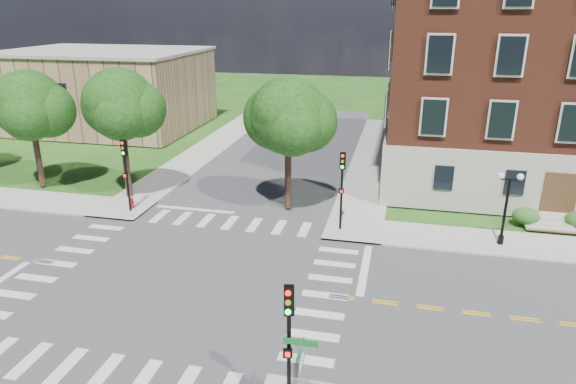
% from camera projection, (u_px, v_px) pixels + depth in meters
% --- Properties ---
extents(ground, '(160.00, 160.00, 0.00)m').
position_uv_depth(ground, '(183.00, 279.00, 25.69)').
color(ground, '#244A15').
rests_on(ground, ground).
extents(road_ew, '(90.00, 12.00, 0.01)m').
position_uv_depth(road_ew, '(183.00, 279.00, 25.69)').
color(road_ew, '#3D3D3F').
rests_on(road_ew, ground).
extents(road_ns, '(12.00, 90.00, 0.01)m').
position_uv_depth(road_ns, '(183.00, 279.00, 25.69)').
color(road_ns, '#3D3D3F').
rests_on(road_ns, ground).
extents(sidewalk_ne, '(34.00, 34.00, 0.12)m').
position_uv_depth(sidewalk_ne, '(472.00, 197.00, 36.55)').
color(sidewalk_ne, '#9E9B93').
rests_on(sidewalk_ne, ground).
extents(sidewalk_nw, '(34.00, 34.00, 0.12)m').
position_uv_depth(sidewalk_nw, '(87.00, 168.00, 42.96)').
color(sidewalk_nw, '#9E9B93').
rests_on(sidewalk_nw, ground).
extents(crosswalk_east, '(2.20, 10.20, 0.02)m').
position_uv_depth(crosswalk_east, '(325.00, 296.00, 24.19)').
color(crosswalk_east, silver).
rests_on(crosswalk_east, ground).
extents(stop_bar_east, '(0.40, 5.50, 0.00)m').
position_uv_depth(stop_bar_east, '(365.00, 269.00, 26.60)').
color(stop_bar_east, silver).
rests_on(stop_bar_east, ground).
extents(secondary_building, '(20.40, 15.40, 8.30)m').
position_uv_depth(secondary_building, '(106.00, 89.00, 56.30)').
color(secondary_building, '#88644B').
rests_on(secondary_building, ground).
extents(tree_b, '(4.95, 4.95, 8.58)m').
position_uv_depth(tree_b, '(29.00, 105.00, 36.47)').
color(tree_b, '#2F2017').
rests_on(tree_b, ground).
extents(tree_c, '(4.78, 4.78, 8.98)m').
position_uv_depth(tree_c, '(120.00, 104.00, 34.25)').
color(tree_c, '#2F2017').
rests_on(tree_c, ground).
extents(tree_d, '(4.94, 4.94, 8.72)m').
position_uv_depth(tree_d, '(288.00, 116.00, 32.23)').
color(tree_d, '#2F2017').
rests_on(tree_d, ground).
extents(traffic_signal_se, '(0.37, 0.43, 4.80)m').
position_uv_depth(traffic_signal_se, '(289.00, 335.00, 16.04)').
color(traffic_signal_se, black).
rests_on(traffic_signal_se, ground).
extents(traffic_signal_ne, '(0.37, 0.43, 4.80)m').
position_uv_depth(traffic_signal_ne, '(342.00, 181.00, 30.08)').
color(traffic_signal_ne, black).
rests_on(traffic_signal_ne, ground).
extents(traffic_signal_nw, '(0.34, 0.37, 4.80)m').
position_uv_depth(traffic_signal_nw, '(126.00, 166.00, 32.82)').
color(traffic_signal_nw, black).
rests_on(traffic_signal_nw, ground).
extents(twin_lamp_west, '(1.36, 0.36, 4.23)m').
position_uv_depth(twin_lamp_west, '(506.00, 204.00, 28.36)').
color(twin_lamp_west, black).
rests_on(twin_lamp_west, ground).
extents(street_sign_pole, '(1.10, 1.10, 3.10)m').
position_uv_depth(street_sign_pole, '(301.00, 364.00, 16.05)').
color(street_sign_pole, gray).
rests_on(street_sign_pole, ground).
extents(fire_hydrant, '(0.35, 0.35, 0.75)m').
position_uv_depth(fire_hydrant, '(132.00, 203.00, 34.23)').
color(fire_hydrant, '#B60E1F').
rests_on(fire_hydrant, ground).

